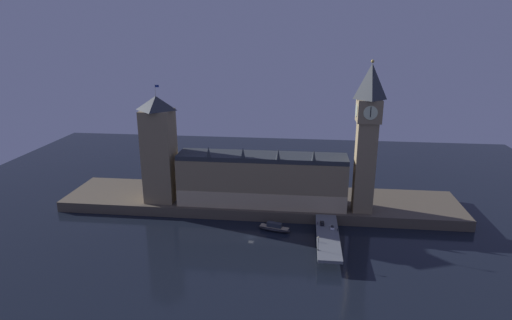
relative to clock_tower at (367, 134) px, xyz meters
The scene contains 13 objects.
ground_plane 76.86m from the clock_tower, 154.40° to the right, with size 400.00×400.00×0.00m, color black.
embankment 71.53m from the clock_tower, 167.15° to the left, with size 220.00×42.00×5.59m.
parliament_hall 59.57m from the clock_tower, behind, with size 89.73×18.64×33.30m.
clock_tower is the anchor object (origin of this frame).
victoria_tower 109.46m from the clock_tower, behind, with size 16.08×16.08×63.83m.
bridge 56.11m from the clock_tower, 120.81° to the right, with size 10.34×46.00×5.73m.
car_northbound_lead 49.62m from the clock_tower, 136.27° to the right, with size 1.98×4.41×1.34m.
car_southbound_trail 49.80m from the clock_tower, 124.02° to the right, with size 1.98×4.08×1.39m.
pedestrian_near_rail 60.24m from the clock_tower, 121.10° to the right, with size 0.38×0.38×1.66m.
pedestrian_mid_walk 50.24m from the clock_tower, 117.76° to the right, with size 0.38×0.38×1.66m.
pedestrian_far_rail 50.54m from the clock_tower, 138.73° to the right, with size 0.38×0.38×1.71m.
street_lamp_near 63.54m from the clock_tower, 117.17° to the right, with size 1.34×0.60×6.60m.
boat_upstream 65.74m from the clock_tower, 157.71° to the right, with size 17.10×8.25×4.47m.
Camera 1 is at (23.72, -185.78, 96.07)m, focal length 30.00 mm.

